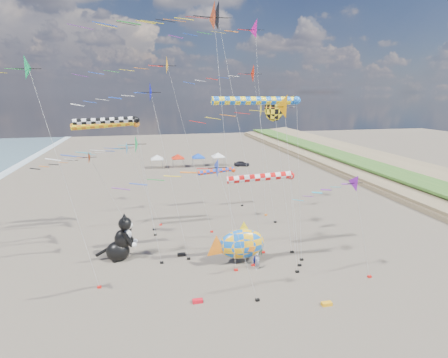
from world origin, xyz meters
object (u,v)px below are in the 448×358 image
Objects in this scene: parked_car at (242,164)px; person_adult at (257,261)px; cat_inflatable at (120,237)px; child_green at (261,251)px; fish_inflatable at (241,244)px; child_blue at (255,260)px.

person_adult is at bearing 173.58° from parked_car.
child_green is (15.33, -2.47, -2.02)m from cat_inflatable.
fish_inflatable is 5.81× the size of child_green.
child_blue is at bearing -103.23° from child_green.
person_adult is (13.97, -5.41, -1.72)m from cat_inflatable.
child_blue is at bearing -25.91° from fish_inflatable.
parked_car is (13.40, 49.03, -1.54)m from fish_inflatable.
parked_car is at bearing 65.24° from cat_inflatable.
child_green is 0.30× the size of parked_car.
person_adult reaches higher than child_blue.
cat_inflatable is 15.07m from person_adult.
child_green is (2.64, 1.17, -1.61)m from fish_inflatable.
fish_inflatable reaches higher than person_adult.
child_blue is at bearing -11.87° from cat_inflatable.
cat_inflatable is 14.81m from child_blue.
person_adult reaches higher than child_green.
child_green is 1.23× the size of child_blue.
cat_inflatable is 13.21m from fish_inflatable.
cat_inflatable is 4.50× the size of child_green.
child_blue is 51.12m from parked_car.
fish_inflatable is 1.76× the size of parked_car.
cat_inflatable is at bearing -166.55° from child_green.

